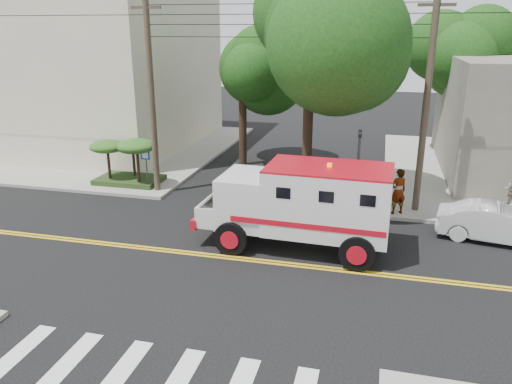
# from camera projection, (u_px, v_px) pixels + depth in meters

# --- Properties ---
(ground) EXTENTS (100.00, 100.00, 0.00)m
(ground) POSITION_uv_depth(u_px,v_px,m) (233.00, 258.00, 17.24)
(ground) COLOR black
(ground) RESTS_ON ground
(sidewalk_nw) EXTENTS (17.00, 17.00, 0.15)m
(sidewalk_nw) POSITION_uv_depth(u_px,v_px,m) (96.00, 147.00, 32.78)
(sidewalk_nw) COLOR gray
(sidewalk_nw) RESTS_ON ground
(building_left) EXTENTS (16.00, 14.00, 10.00)m
(building_left) POSITION_uv_depth(u_px,v_px,m) (73.00, 66.00, 33.03)
(building_left) COLOR beige
(building_left) RESTS_ON sidewalk_nw
(utility_pole_left) EXTENTS (0.28, 0.28, 9.00)m
(utility_pole_left) POSITION_uv_depth(u_px,v_px,m) (152.00, 99.00, 22.65)
(utility_pole_left) COLOR #382D23
(utility_pole_left) RESTS_ON ground
(utility_pole_right) EXTENTS (0.28, 0.28, 9.00)m
(utility_pole_right) POSITION_uv_depth(u_px,v_px,m) (426.00, 108.00, 20.06)
(utility_pole_right) COLOR #382D23
(utility_pole_right) RESTS_ON ground
(tree_main) EXTENTS (6.08, 5.70, 9.85)m
(tree_main) POSITION_uv_depth(u_px,v_px,m) (320.00, 37.00, 20.24)
(tree_main) COLOR black
(tree_main) RESTS_ON ground
(tree_left) EXTENTS (4.48, 4.20, 7.70)m
(tree_left) POSITION_uv_depth(u_px,v_px,m) (247.00, 63.00, 26.91)
(tree_left) COLOR black
(tree_left) RESTS_ON ground
(tree_right) EXTENTS (4.80, 4.50, 8.20)m
(tree_right) POSITION_uv_depth(u_px,v_px,m) (465.00, 55.00, 27.78)
(tree_right) COLOR black
(tree_right) RESTS_ON ground
(traffic_signal) EXTENTS (0.15, 0.18, 3.60)m
(traffic_signal) POSITION_uv_depth(u_px,v_px,m) (358.00, 162.00, 20.81)
(traffic_signal) COLOR #3F3F42
(traffic_signal) RESTS_ON ground
(accessibility_sign) EXTENTS (0.45, 0.10, 2.02)m
(accessibility_sign) POSITION_uv_depth(u_px,v_px,m) (146.00, 164.00, 23.93)
(accessibility_sign) COLOR #3F3F42
(accessibility_sign) RESTS_ON ground
(palm_planter) EXTENTS (3.52, 2.63, 2.36)m
(palm_planter) POSITION_uv_depth(u_px,v_px,m) (127.00, 154.00, 24.55)
(palm_planter) COLOR #1E3314
(palm_planter) RESTS_ON sidewalk_nw
(armored_truck) EXTENTS (6.91, 2.98, 3.10)m
(armored_truck) POSITION_uv_depth(u_px,v_px,m) (303.00, 202.00, 17.52)
(armored_truck) COLOR silver
(armored_truck) RESTS_ON ground
(parked_sedan) EXTENTS (4.38, 2.13, 1.38)m
(parked_sedan) POSITION_uv_depth(u_px,v_px,m) (497.00, 224.00, 18.42)
(parked_sedan) COLOR #BCBCBC
(parked_sedan) RESTS_ON ground
(pedestrian_a) EXTENTS (0.84, 0.75, 1.94)m
(pedestrian_a) POSITION_uv_depth(u_px,v_px,m) (398.00, 191.00, 20.67)
(pedestrian_a) COLOR gray
(pedestrian_a) RESTS_ON sidewalk_ne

